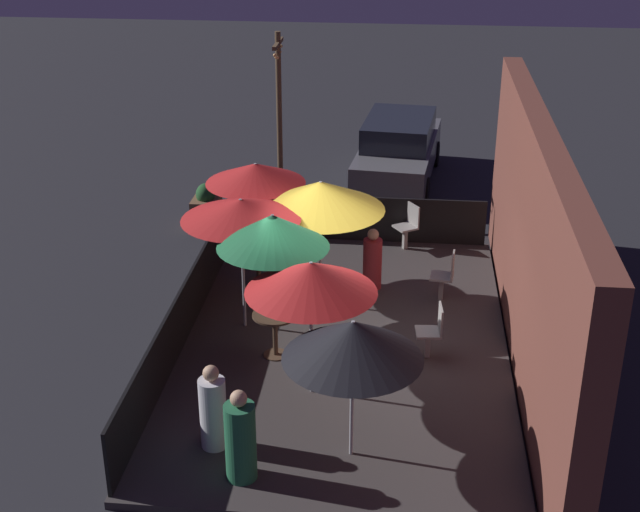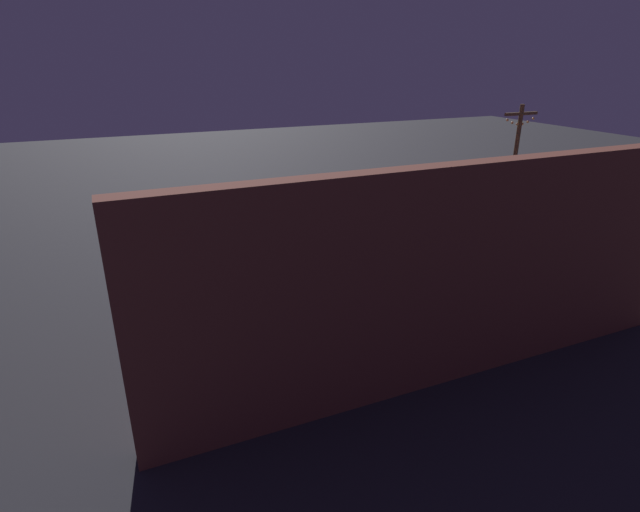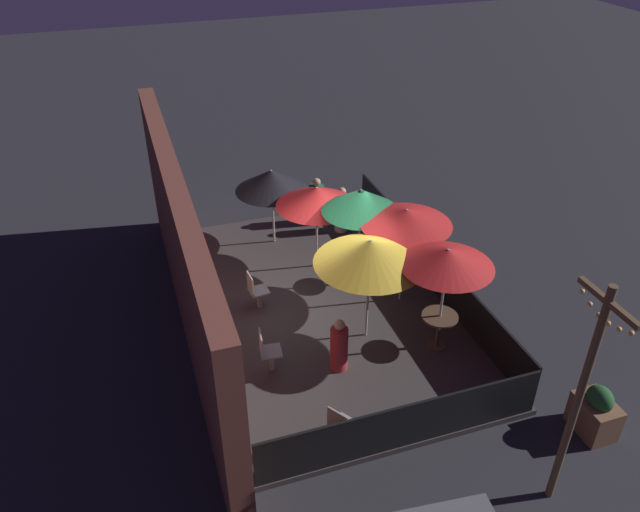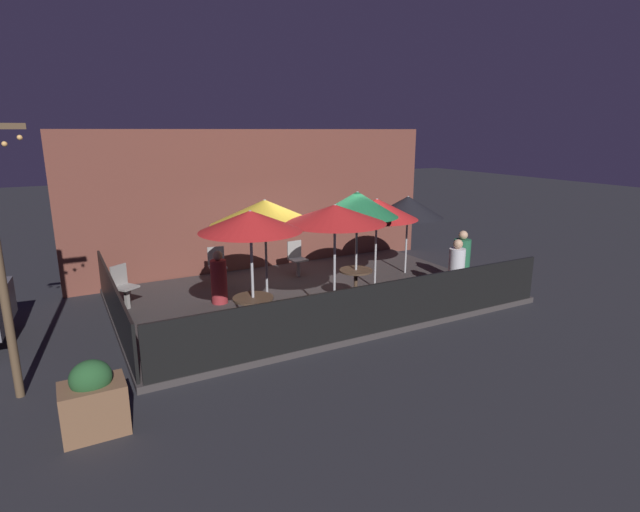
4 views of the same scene
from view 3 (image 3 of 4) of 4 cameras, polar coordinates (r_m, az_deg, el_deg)
The scene contains 21 objects.
ground_plane at distance 14.08m, azimuth 0.24°, elevation -4.78°, with size 60.00×60.00×0.00m, color #26262B.
patio_deck at distance 14.04m, azimuth 0.24°, elevation -4.59°, with size 8.51×5.32×0.12m.
building_wall at distance 12.52m, azimuth -12.37°, elevation -0.33°, with size 10.11×0.36×3.79m.
fence_front at distance 14.63m, azimuth 9.99°, elevation -0.88°, with size 8.31×0.05×0.95m.
fence_side_left at distance 10.81m, azimuth 7.67°, elevation -15.16°, with size 0.05×5.12×0.95m.
patio_umbrella_0 at distance 13.59m, azimuth 3.75°, elevation 5.08°, with size 1.72×1.72×2.43m.
patio_umbrella_1 at distance 11.86m, azimuth 11.59°, elevation -0.16°, with size 1.79×1.79×2.32m.
patio_umbrella_2 at distance 13.12m, azimuth 7.91°, elevation 3.55°, with size 1.95×1.95×2.30m.
patio_umbrella_3 at distance 14.31m, azimuth -0.31°, elevation 5.47°, with size 1.90×1.90×2.13m.
patio_umbrella_4 at distance 15.45m, azimuth -4.45°, elevation 6.91°, with size 1.82×1.82×2.02m.
patio_umbrella_5 at distance 11.99m, azimuth 4.59°, elevation 0.41°, with size 2.21×2.21×2.31m.
dining_table_0 at distance 14.39m, azimuth 3.53°, elevation -0.51°, with size 0.72×0.72×0.75m.
dining_table_1 at distance 12.75m, azimuth 10.84°, elevation -5.99°, with size 0.73×0.73×0.77m.
patio_chair_0 at distance 13.67m, azimuth -5.88°, elevation -3.10°, with size 0.43×0.43×0.90m.
patio_chair_1 at distance 10.69m, azimuth 1.96°, elevation -15.26°, with size 0.55×0.55×0.93m.
patio_chair_2 at distance 12.08m, azimuth -4.82°, elevation -8.58°, with size 0.44×0.44×0.92m.
patron_0 at distance 16.85m, azimuth -0.31°, elevation 4.87°, with size 0.55×0.55×1.31m.
patron_1 at distance 12.08m, azimuth 1.75°, elevation -8.31°, with size 0.48×0.48×1.16m.
patron_2 at distance 16.49m, azimuth 1.98°, elevation 4.10°, with size 0.39×0.39×1.25m.
planter_box at distance 12.13m, azimuth 23.87°, elevation -12.92°, with size 0.79×0.55×1.00m.
light_post at distance 9.62m, azimuth 22.74°, elevation -11.33°, with size 1.10×0.12×4.07m.
Camera 3 is at (-10.58, 3.60, 8.56)m, focal length 35.00 mm.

